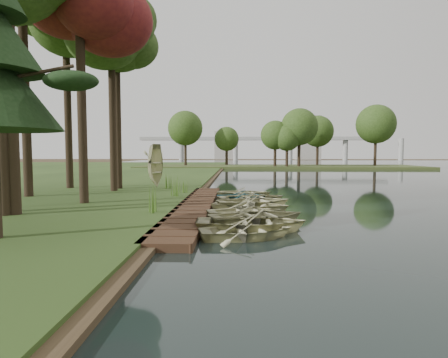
{
  "coord_description": "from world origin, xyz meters",
  "views": [
    {
      "loc": [
        0.37,
        -17.84,
        2.75
      ],
      "look_at": [
        -0.25,
        0.78,
        1.44
      ],
      "focal_mm": 30.0,
      "sensor_mm": 36.0,
      "label": 1
    }
  ],
  "objects_px": {
    "boardwalk": "(195,207)",
    "stored_rowboat": "(156,183)",
    "rowboat_1": "(251,221)",
    "rowboat_2": "(258,215)",
    "rowboat_0": "(247,229)"
  },
  "relations": [
    {
      "from": "boardwalk",
      "to": "stored_rowboat",
      "type": "bearing_deg",
      "value": 113.69
    },
    {
      "from": "rowboat_1",
      "to": "rowboat_2",
      "type": "xyz_separation_m",
      "value": [
        0.28,
        1.29,
        -0.01
      ]
    },
    {
      "from": "rowboat_0",
      "to": "rowboat_2",
      "type": "xyz_separation_m",
      "value": [
        0.47,
        2.27,
        0.07
      ]
    },
    {
      "from": "rowboat_1",
      "to": "rowboat_2",
      "type": "height_order",
      "value": "rowboat_1"
    },
    {
      "from": "rowboat_0",
      "to": "rowboat_1",
      "type": "height_order",
      "value": "rowboat_1"
    },
    {
      "from": "rowboat_0",
      "to": "rowboat_1",
      "type": "relative_size",
      "value": 0.8
    },
    {
      "from": "rowboat_1",
      "to": "stored_rowboat",
      "type": "bearing_deg",
      "value": 22.45
    },
    {
      "from": "rowboat_1",
      "to": "stored_rowboat",
      "type": "distance_m",
      "value": 15.08
    },
    {
      "from": "boardwalk",
      "to": "rowboat_1",
      "type": "xyz_separation_m",
      "value": [
        2.49,
        -5.2,
        0.29
      ]
    },
    {
      "from": "stored_rowboat",
      "to": "rowboat_2",
      "type": "bearing_deg",
      "value": -127.25
    },
    {
      "from": "boardwalk",
      "to": "rowboat_2",
      "type": "height_order",
      "value": "rowboat_2"
    },
    {
      "from": "rowboat_0",
      "to": "stored_rowboat",
      "type": "height_order",
      "value": "stored_rowboat"
    },
    {
      "from": "boardwalk",
      "to": "rowboat_2",
      "type": "xyz_separation_m",
      "value": [
        2.77,
        -3.91,
        0.28
      ]
    },
    {
      "from": "stored_rowboat",
      "to": "rowboat_1",
      "type": "bearing_deg",
      "value": -130.49
    },
    {
      "from": "rowboat_1",
      "to": "stored_rowboat",
      "type": "height_order",
      "value": "stored_rowboat"
    }
  ]
}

